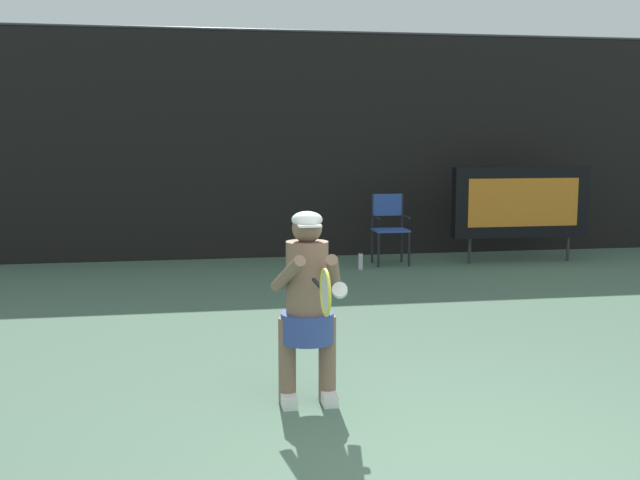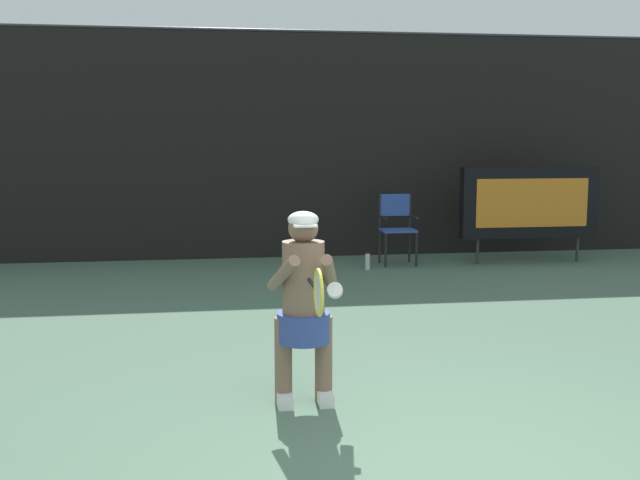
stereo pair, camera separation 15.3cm
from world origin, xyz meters
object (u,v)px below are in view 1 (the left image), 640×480
Objects in this scene: umpire_chair at (389,224)px; water_bottle at (361,261)px; scoreboard at (521,202)px; tennis_racket at (325,292)px; tennis_player at (308,301)px.

water_bottle is at bearing -142.44° from umpire_chair.
scoreboard is 3.65× the size of tennis_racket.
water_bottle is 0.19× the size of tennis_player.
tennis_racket is at bearing -89.32° from tennis_player.
scoreboard is 2.04× the size of umpire_chair.
scoreboard is 1.54× the size of tennis_player.
tennis_racket is (-2.23, -6.66, 0.35)m from umpire_chair.
water_bottle is (-0.55, -0.42, -0.50)m from umpire_chair.
scoreboard reaches higher than umpire_chair.
umpire_chair is at bearing 175.14° from scoreboard.
water_bottle is (-2.62, -0.25, -0.82)m from scoreboard.
tennis_racket reaches higher than water_bottle.
scoreboard reaches higher than water_bottle.
scoreboard is 7.24m from tennis_player.
tennis_player is 2.37× the size of tennis_racket.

